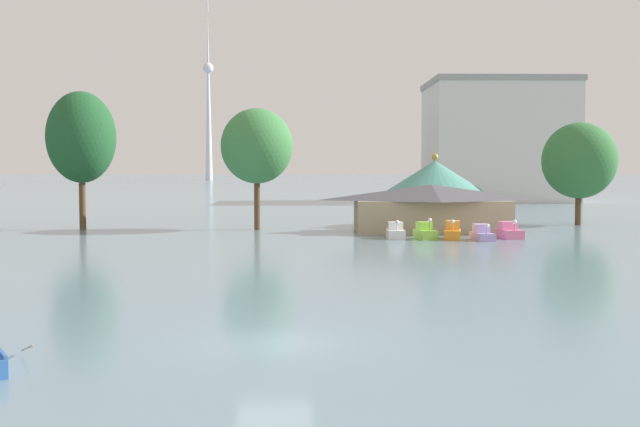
{
  "coord_description": "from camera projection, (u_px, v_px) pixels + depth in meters",
  "views": [
    {
      "loc": [
        0.96,
        -23.8,
        5.73
      ],
      "look_at": [
        2.02,
        21.76,
        3.01
      ],
      "focal_mm": 41.02,
      "sensor_mm": 36.0,
      "label": 1
    }
  ],
  "objects": [
    {
      "name": "green_roof_pavilion",
      "position": [
        435.0,
        189.0,
        74.0
      ],
      "size": [
        9.84,
        9.84,
        7.39
      ],
      "color": "#993328",
      "rests_on": "ground"
    },
    {
      "name": "ground_plane",
      "position": [
        274.0,
        344.0,
        24.07
      ],
      "size": [
        2000.0,
        2000.0,
        0.0
      ],
      "primitive_type": "plane",
      "color": "slate"
    },
    {
      "name": "shoreline_tree_mid",
      "position": [
        257.0,
        146.0,
        69.72
      ],
      "size": [
        6.88,
        6.88,
        11.61
      ],
      "color": "brown",
      "rests_on": "ground"
    },
    {
      "name": "distant_broadcast_tower",
      "position": [
        208.0,
        93.0,
        408.32
      ],
      "size": [
        5.88,
        5.88,
        116.77
      ],
      "color": "silver",
      "rests_on": "ground"
    },
    {
      "name": "pedal_boat_lavender",
      "position": [
        482.0,
        234.0,
        59.55
      ],
      "size": [
        1.6,
        2.77,
        1.45
      ],
      "rotation": [
        0.0,
        0.0,
        -1.48
      ],
      "color": "#B299D8",
      "rests_on": "ground"
    },
    {
      "name": "pedal_boat_pink",
      "position": [
        509.0,
        232.0,
        61.2
      ],
      "size": [
        1.96,
        2.73,
        1.63
      ],
      "rotation": [
        0.0,
        0.0,
        -1.41
      ],
      "color": "pink",
      "rests_on": "ground"
    },
    {
      "name": "shoreline_tree_tall_left",
      "position": [
        81.0,
        138.0,
        69.7
      ],
      "size": [
        6.51,
        6.51,
        13.22
      ],
      "color": "brown",
      "rests_on": "ground"
    },
    {
      "name": "boathouse",
      "position": [
        431.0,
        207.0,
        67.27
      ],
      "size": [
        14.98,
        6.96,
        4.39
      ],
      "color": "tan",
      "rests_on": "ground"
    },
    {
      "name": "shoreline_tree_right",
      "position": [
        579.0,
        161.0,
        75.59
      ],
      "size": [
        7.58,
        7.58,
        10.65
      ],
      "color": "brown",
      "rests_on": "ground"
    },
    {
      "name": "pedal_boat_lime",
      "position": [
        425.0,
        232.0,
        60.63
      ],
      "size": [
        1.8,
        2.59,
        1.81
      ],
      "rotation": [
        0.0,
        0.0,
        -1.36
      ],
      "color": "#8CCC3F",
      "rests_on": "ground"
    },
    {
      "name": "background_building_block",
      "position": [
        497.0,
        141.0,
        132.59
      ],
      "size": [
        25.27,
        18.89,
        21.86
      ],
      "color": "silver",
      "rests_on": "ground"
    },
    {
      "name": "pedal_boat_white",
      "position": [
        396.0,
        232.0,
        61.04
      ],
      "size": [
        1.46,
        2.29,
        1.61
      ],
      "rotation": [
        0.0,
        0.0,
        -1.58
      ],
      "color": "white",
      "rests_on": "ground"
    },
    {
      "name": "pedal_boat_orange",
      "position": [
        453.0,
        232.0,
        60.57
      ],
      "size": [
        1.91,
        3.12,
        1.7
      ],
      "rotation": [
        0.0,
        0.0,
        -1.79
      ],
      "color": "orange",
      "rests_on": "ground"
    }
  ]
}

